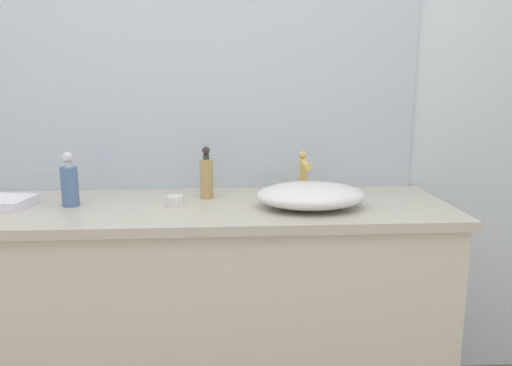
# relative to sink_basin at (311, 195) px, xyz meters

# --- Properties ---
(bathroom_wall_rear) EXTENTS (6.00, 0.06, 2.60)m
(bathroom_wall_rear) POSITION_rel_sink_basin_xyz_m (-0.43, 0.38, 0.41)
(bathroom_wall_rear) COLOR silver
(bathroom_wall_rear) RESTS_ON ground
(vanity_counter) EXTENTS (1.75, 0.56, 0.85)m
(vanity_counter) POSITION_rel_sink_basin_xyz_m (-0.37, 0.06, -0.47)
(vanity_counter) COLOR beige
(vanity_counter) RESTS_ON ground
(wall_mirror_panel) EXTENTS (1.69, 0.01, 1.29)m
(wall_mirror_panel) POSITION_rel_sink_basin_xyz_m (-0.37, 0.34, 0.60)
(wall_mirror_panel) COLOR #B2BCC6
(wall_mirror_panel) RESTS_ON vanity_counter
(sink_basin) EXTENTS (0.38, 0.28, 0.09)m
(sink_basin) POSITION_rel_sink_basin_xyz_m (0.00, 0.00, 0.00)
(sink_basin) COLOR silver
(sink_basin) RESTS_ON vanity_counter
(faucet) EXTENTS (0.03, 0.15, 0.17)m
(faucet) POSITION_rel_sink_basin_xyz_m (0.00, 0.16, 0.06)
(faucet) COLOR gold
(faucet) RESTS_ON vanity_counter
(soap_dispenser) EXTENTS (0.06, 0.06, 0.19)m
(soap_dispenser) POSITION_rel_sink_basin_xyz_m (-0.83, 0.07, 0.04)
(soap_dispenser) COLOR #4E6A94
(soap_dispenser) RESTS_ON vanity_counter
(lotion_bottle) EXTENTS (0.05, 0.05, 0.19)m
(lotion_bottle) POSITION_rel_sink_basin_xyz_m (-0.36, 0.16, 0.04)
(lotion_bottle) COLOR tan
(lotion_bottle) RESTS_ON vanity_counter
(candle_jar) EXTENTS (0.06, 0.06, 0.04)m
(candle_jar) POSITION_rel_sink_basin_xyz_m (-0.47, 0.05, -0.03)
(candle_jar) COLOR silver
(candle_jar) RESTS_ON vanity_counter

